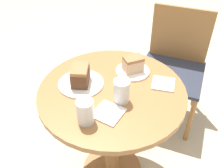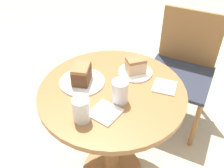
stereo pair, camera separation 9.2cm
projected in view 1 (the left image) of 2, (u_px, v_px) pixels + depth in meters
table at (112, 116)px, 1.49m from camera, size 0.78×0.78×0.74m
chair at (173, 65)px, 2.03m from camera, size 0.54×0.53×0.87m
plate_near at (133, 71)px, 1.49m from camera, size 0.19×0.19×0.01m
plate_far at (81, 83)px, 1.40m from camera, size 0.24×0.24×0.01m
cake_slice_near at (133, 64)px, 1.46m from camera, size 0.12×0.13×0.09m
cake_slice_far at (80, 75)px, 1.37m from camera, size 0.13×0.15×0.10m
glass_lemonade at (85, 113)px, 1.17m from camera, size 0.08×0.08×0.12m
glass_water at (121, 92)px, 1.27m from camera, size 0.08×0.08×0.12m
napkin_stack at (108, 113)px, 1.24m from camera, size 0.13×0.13×0.01m
napkin_side at (163, 84)px, 1.40m from camera, size 0.15×0.15×0.01m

